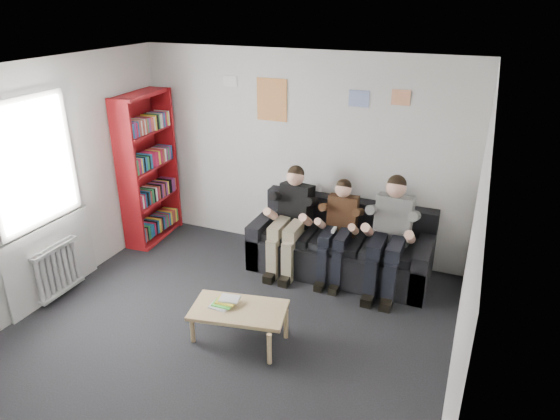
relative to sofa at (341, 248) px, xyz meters
name	(u,v)px	position (x,y,z in m)	size (l,w,h in m)	color
room_shell	(203,231)	(-0.74, -2.07, 1.04)	(5.00, 5.00, 5.00)	black
sofa	(341,248)	(0.00, 0.00, 0.00)	(2.25, 0.92, 0.87)	black
bookshelf	(149,169)	(-2.80, -0.12, 0.74)	(0.32, 0.95, 2.12)	maroon
coffee_table	(239,312)	(-0.55, -1.80, 0.02)	(0.96, 0.53, 0.38)	tan
game_cases	(225,302)	(-0.72, -1.80, 0.10)	(0.26, 0.24, 0.06)	white
person_left	(290,221)	(-0.63, -0.20, 0.36)	(0.41, 0.87, 1.35)	black
person_middle	(338,231)	(0.00, -0.20, 0.33)	(0.36, 0.78, 1.26)	#4E301A
person_right	(389,237)	(0.63, -0.21, 0.38)	(0.43, 0.92, 1.39)	silver
radiator	(58,270)	(-2.89, -1.87, 0.04)	(0.10, 0.64, 0.60)	silver
window	(42,216)	(-2.96, -1.87, 0.72)	(0.05, 1.30, 2.36)	white
poster_large	(272,100)	(-1.14, 0.41, 1.74)	(0.42, 0.01, 0.55)	#D8C74C
poster_blue	(359,99)	(0.01, 0.41, 1.84)	(0.25, 0.01, 0.20)	blue
poster_pink	(401,98)	(0.51, 0.41, 1.89)	(0.22, 0.01, 0.18)	#B93971
poster_sign	(230,81)	(-1.74, 0.41, 1.94)	(0.20, 0.01, 0.14)	white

